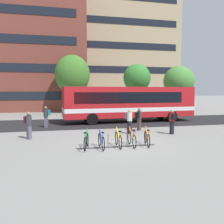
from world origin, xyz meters
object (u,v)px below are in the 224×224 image
Objects in this scene: commuter_teal_pack_2 at (46,115)px; commuter_grey_pack_4 at (129,119)px; street_tree_2 at (179,81)px; street_tree_0 at (137,78)px; city_bus at (130,103)px; parked_bicycle_orange_4 at (147,138)px; commuter_maroon_pack_1 at (28,123)px; parked_bicycle_green_0 at (86,141)px; parked_bicycle_orange_3 at (132,139)px; commuter_black_pack_3 at (139,118)px; street_tree_1 at (72,75)px; parked_bicycle_blue_1 at (101,141)px; parked_bicycle_yellow_2 at (118,140)px; commuter_black_pack_0 at (172,120)px.

commuter_teal_pack_2 is 6.82m from commuter_grey_pack_4.
street_tree_0 is at bearing 162.29° from street_tree_2.
commuter_teal_pack_2 is at bearing -168.83° from city_bus.
parked_bicycle_orange_4 is 18.44m from street_tree_2.
commuter_maroon_pack_1 is 0.99× the size of commuter_grey_pack_4.
street_tree_0 reaches higher than parked_bicycle_orange_4.
commuter_grey_pack_4 reaches higher than parked_bicycle_green_0.
commuter_maroon_pack_1 reaches higher than parked_bicycle_orange_3.
city_bus is at bearing -144.25° from street_tree_2.
street_tree_2 reaches higher than commuter_grey_pack_4.
commuter_maroon_pack_1 is 0.27× the size of street_tree_0.
street_tree_2 is (9.73, 11.57, 3.02)m from commuter_grey_pack_4.
parked_bicycle_green_0 is 6.42m from commuter_black_pack_3.
parked_bicycle_orange_3 is at bearing -84.80° from street_tree_1.
parked_bicycle_blue_1 is 0.92m from parked_bicycle_yellow_2.
city_bus reaches higher than parked_bicycle_yellow_2.
commuter_teal_pack_2 reaches higher than commuter_black_pack_0.
parked_bicycle_orange_4 is 3.65m from commuter_grey_pack_4.
street_tree_0 is at bearing -12.90° from parked_bicycle_green_0.
street_tree_2 is (9.85, 15.17, 3.59)m from parked_bicycle_orange_4.
parked_bicycle_orange_3 is 4.58m from commuter_black_pack_0.
parked_bicycle_orange_3 is 0.28× the size of street_tree_0.
city_bus is 7.16× the size of parked_bicycle_orange_4.
parked_bicycle_green_0 is 1.02× the size of commuter_black_pack_0.
parked_bicycle_blue_1 is at bearing 100.35° from parked_bicycle_yellow_2.
commuter_grey_pack_4 is (6.38, 0.48, 0.01)m from commuter_maroon_pack_1.
commuter_teal_pack_2 is (0.87, 4.50, 0.01)m from commuter_maroon_pack_1.
parked_bicycle_yellow_2 is at bearing 122.54° from commuter_black_pack_0.
street_tree_1 is at bearing 18.59° from commuter_black_pack_0.
commuter_maroon_pack_1 is at bearing -143.22° from street_tree_2.
parked_bicycle_yellow_2 is 4.02m from commuter_grey_pack_4.
commuter_teal_pack_2 is (-2.18, 7.65, 0.57)m from parked_bicycle_green_0.
street_tree_2 reaches higher than parked_bicycle_blue_1.
parked_bicycle_blue_1 is at bearing -128.86° from street_tree_2.
commuter_teal_pack_2 is at bearing -103.57° from street_tree_1.
street_tree_1 reaches higher than street_tree_2.
street_tree_0 is 0.83× the size of street_tree_1.
commuter_teal_pack_2 is at bearing 59.76° from commuter_black_pack_0.
commuter_black_pack_0 is (0.83, -6.78, -0.82)m from city_bus.
commuter_black_pack_0 is 1.01× the size of commuter_maroon_pack_1.
parked_bicycle_blue_1 is (-4.45, -9.63, -1.39)m from city_bus.
parked_bicycle_orange_4 is 1.03× the size of commuter_maroon_pack_1.
commuter_black_pack_3 is at bearing -27.26° from parked_bicycle_yellow_2.
parked_bicycle_orange_3 is 1.04× the size of commuter_grey_pack_4.
city_bus is 10.70m from parked_bicycle_blue_1.
commuter_maroon_pack_1 is 20.34m from street_tree_2.
commuter_grey_pack_4 is (2.59, 3.72, 0.57)m from parked_bicycle_blue_1.
street_tree_1 is (-2.70, 15.69, 3.89)m from commuter_grey_pack_4.
street_tree_2 is at bearing 9.23° from commuter_black_pack_3.
street_tree_2 is at bearing -27.25° from parked_bicycle_green_0.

